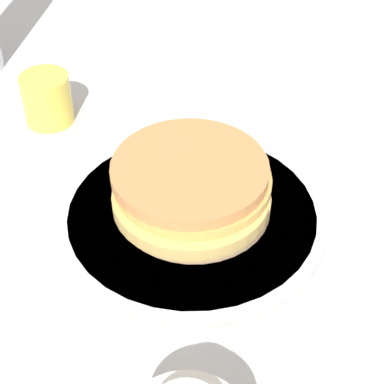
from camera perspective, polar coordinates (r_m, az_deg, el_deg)
name	(u,v)px	position (r m, az deg, el deg)	size (l,w,h in m)	color
ground_plane	(182,209)	(0.71, -0.85, -1.49)	(4.00, 4.00, 0.00)	#BCB7AD
plate	(192,214)	(0.70, 0.00, -2.01)	(0.29, 0.29, 0.01)	silver
pancake_stack	(190,190)	(0.68, -0.14, 0.15)	(0.18, 0.18, 0.06)	tan
juice_glass	(47,99)	(0.84, -12.76, 8.07)	(0.06, 0.06, 0.06)	yellow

